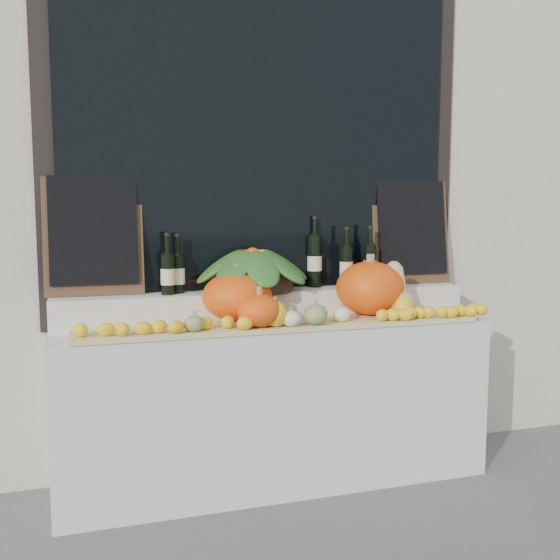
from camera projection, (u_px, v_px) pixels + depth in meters
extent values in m
cube|color=beige|center=(242.00, 86.00, 3.88)|extent=(7.00, 0.90, 4.50)
cube|color=black|center=(261.00, 135.00, 3.49)|extent=(2.40, 0.04, 2.10)
cube|color=black|center=(263.00, 134.00, 3.46)|extent=(2.20, 0.02, 2.00)
cube|color=silver|center=(276.00, 403.00, 3.39)|extent=(2.30, 0.55, 0.88)
cube|color=silver|center=(268.00, 304.00, 3.47)|extent=(2.30, 0.25, 0.16)
cube|color=tan|center=(283.00, 325.00, 3.22)|extent=(2.10, 0.32, 0.02)
ellipsoid|color=#F9570D|center=(237.00, 296.00, 3.25)|extent=(0.49, 0.49, 0.26)
ellipsoid|color=#F9570D|center=(370.00, 288.00, 3.44)|extent=(0.48, 0.48, 0.30)
ellipsoid|color=#F9570D|center=(260.00, 310.00, 3.09)|extent=(0.27, 0.27, 0.16)
ellipsoid|color=tan|center=(401.00, 303.00, 3.39)|extent=(0.16, 0.16, 0.14)
cylinder|color=tan|center=(397.00, 282.00, 3.43)|extent=(0.09, 0.14, 0.18)
sphere|color=tan|center=(394.00, 269.00, 3.46)|extent=(0.09, 0.09, 0.09)
ellipsoid|color=#345F1C|center=(316.00, 315.00, 3.14)|extent=(0.12, 0.12, 0.11)
cylinder|color=#917D4F|center=(316.00, 302.00, 3.13)|extent=(0.02, 0.02, 0.02)
ellipsoid|color=#345F1C|center=(248.00, 319.00, 3.06)|extent=(0.10, 0.10, 0.09)
cylinder|color=#917D4F|center=(248.00, 308.00, 3.05)|extent=(0.02, 0.02, 0.02)
ellipsoid|color=#F8F2C6|center=(291.00, 318.00, 3.10)|extent=(0.10, 0.10, 0.08)
cylinder|color=#917D4F|center=(291.00, 308.00, 3.10)|extent=(0.02, 0.02, 0.02)
ellipsoid|color=yellow|center=(275.00, 314.00, 3.09)|extent=(0.12, 0.12, 0.13)
cylinder|color=#917D4F|center=(275.00, 299.00, 3.08)|extent=(0.02, 0.02, 0.02)
ellipsoid|color=#F8F2C6|center=(342.00, 314.00, 3.24)|extent=(0.09, 0.09, 0.08)
cylinder|color=#917D4F|center=(342.00, 305.00, 3.23)|extent=(0.02, 0.02, 0.02)
ellipsoid|color=yellow|center=(403.00, 307.00, 3.35)|extent=(0.11, 0.11, 0.12)
cylinder|color=#917D4F|center=(403.00, 294.00, 3.34)|extent=(0.02, 0.02, 0.02)
ellipsoid|color=#345F1C|center=(194.00, 323.00, 2.96)|extent=(0.09, 0.09, 0.08)
cylinder|color=#917D4F|center=(194.00, 313.00, 2.96)|extent=(0.02, 0.02, 0.02)
cylinder|color=black|center=(253.00, 280.00, 3.42)|extent=(0.44, 0.44, 0.12)
cylinder|color=black|center=(168.00, 275.00, 3.26)|extent=(0.07, 0.07, 0.21)
cylinder|color=black|center=(167.00, 245.00, 3.25)|extent=(0.03, 0.03, 0.10)
cylinder|color=beige|center=(168.00, 277.00, 3.27)|extent=(0.08, 0.08, 0.08)
cylinder|color=black|center=(167.00, 234.00, 3.24)|extent=(0.03, 0.03, 0.02)
cylinder|color=black|center=(178.00, 274.00, 3.33)|extent=(0.07, 0.07, 0.20)
cylinder|color=black|center=(177.00, 246.00, 3.31)|extent=(0.03, 0.03, 0.10)
cylinder|color=beige|center=(178.00, 276.00, 3.33)|extent=(0.08, 0.08, 0.08)
cylinder|color=black|center=(177.00, 235.00, 3.30)|extent=(0.03, 0.03, 0.02)
cylinder|color=black|center=(315.00, 262.00, 3.59)|extent=(0.08, 0.08, 0.29)
cylinder|color=black|center=(315.00, 227.00, 3.57)|extent=(0.03, 0.03, 0.10)
cylinder|color=beige|center=(315.00, 263.00, 3.59)|extent=(0.08, 0.08, 0.08)
cylinder|color=black|center=(315.00, 218.00, 3.57)|extent=(0.03, 0.03, 0.02)
cylinder|color=black|center=(346.00, 267.00, 3.57)|extent=(0.07, 0.07, 0.23)
cylinder|color=black|center=(347.00, 238.00, 3.55)|extent=(0.03, 0.03, 0.10)
cylinder|color=beige|center=(346.00, 269.00, 3.57)|extent=(0.08, 0.08, 0.08)
cylinder|color=black|center=(347.00, 228.00, 3.55)|extent=(0.03, 0.03, 0.02)
cylinder|color=black|center=(370.00, 266.00, 3.62)|extent=(0.07, 0.07, 0.24)
cylinder|color=black|center=(370.00, 237.00, 3.60)|extent=(0.03, 0.03, 0.10)
cylinder|color=beige|center=(370.00, 268.00, 3.62)|extent=(0.08, 0.08, 0.08)
cylinder|color=black|center=(370.00, 227.00, 3.59)|extent=(0.03, 0.03, 0.02)
cube|color=#4C331E|center=(94.00, 236.00, 3.22)|extent=(0.50, 0.10, 0.62)
cube|color=black|center=(93.00, 230.00, 3.21)|extent=(0.44, 0.10, 0.56)
cube|color=#4C331E|center=(411.00, 232.00, 3.77)|extent=(0.50, 0.10, 0.62)
cube|color=black|center=(412.00, 227.00, 3.75)|extent=(0.44, 0.10, 0.56)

